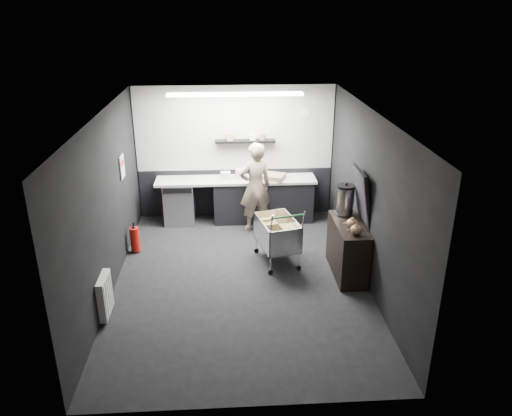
{
  "coord_description": "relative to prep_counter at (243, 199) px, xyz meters",
  "views": [
    {
      "loc": [
        -0.2,
        -7.03,
        4.17
      ],
      "look_at": [
        0.28,
        0.4,
        1.09
      ],
      "focal_mm": 35.0,
      "sensor_mm": 36.0,
      "label": 1
    }
  ],
  "objects": [
    {
      "name": "radiator",
      "position": [
        -2.08,
        -3.32,
        -0.11
      ],
      "size": [
        0.1,
        0.5,
        0.6
      ],
      "primitive_type": "cube",
      "color": "silver",
      "rests_on": "wall_left"
    },
    {
      "name": "wall_left",
      "position": [
        -2.14,
        -2.42,
        0.89
      ],
      "size": [
        0.0,
        5.5,
        5.5
      ],
      "primitive_type": "plane",
      "rotation": [
        1.57,
        0.0,
        1.57
      ],
      "color": "black",
      "rests_on": "floor"
    },
    {
      "name": "wall_right",
      "position": [
        1.86,
        -2.42,
        0.89
      ],
      "size": [
        0.0,
        5.5,
        5.5
      ],
      "primitive_type": "plane",
      "rotation": [
        1.57,
        0.0,
        -1.57
      ],
      "color": "black",
      "rests_on": "floor"
    },
    {
      "name": "white_container",
      "position": [
        -0.34,
        -0.05,
        0.53
      ],
      "size": [
        0.19,
        0.15,
        0.17
      ],
      "primitive_type": "cube",
      "rotation": [
        0.0,
        0.0,
        0.05
      ],
      "color": "silver",
      "rests_on": "prep_counter"
    },
    {
      "name": "sideboard",
      "position": [
        1.63,
        -2.27,
        0.11
      ],
      "size": [
        0.51,
        1.19,
        1.78
      ],
      "color": "black",
      "rests_on": "floor"
    },
    {
      "name": "ceiling",
      "position": [
        -0.14,
        -2.42,
        2.24
      ],
      "size": [
        5.5,
        5.5,
        0.0
      ],
      "primitive_type": "plane",
      "rotation": [
        3.14,
        0.0,
        0.0
      ],
      "color": "white",
      "rests_on": "wall_back"
    },
    {
      "name": "cardboard_box",
      "position": [
        0.58,
        -0.05,
        0.49
      ],
      "size": [
        0.6,
        0.54,
        0.1
      ],
      "primitive_type": "cube",
      "rotation": [
        0.0,
        0.0,
        -0.38
      ],
      "color": "#95774F",
      "rests_on": "prep_counter"
    },
    {
      "name": "wall_front",
      "position": [
        -0.14,
        -5.17,
        0.89
      ],
      "size": [
        5.5,
        0.0,
        5.5
      ],
      "primitive_type": "plane",
      "rotation": [
        -1.57,
        0.0,
        0.0
      ],
      "color": "black",
      "rests_on": "floor"
    },
    {
      "name": "pink_tub",
      "position": [
        -0.04,
        0.0,
        0.54
      ],
      "size": [
        0.2,
        0.2,
        0.2
      ],
      "primitive_type": "cylinder",
      "color": "silver",
      "rests_on": "prep_counter"
    },
    {
      "name": "wall_back",
      "position": [
        -0.14,
        0.33,
        0.89
      ],
      "size": [
        5.5,
        0.0,
        5.5
      ],
      "primitive_type": "plane",
      "rotation": [
        1.57,
        0.0,
        0.0
      ],
      "color": "black",
      "rests_on": "floor"
    },
    {
      "name": "poster",
      "position": [
        -2.12,
        -1.12,
        1.09
      ],
      "size": [
        0.02,
        0.3,
        0.4
      ],
      "primitive_type": "cube",
      "color": "silver",
      "rests_on": "wall_left"
    },
    {
      "name": "dado_panel",
      "position": [
        -0.14,
        0.31,
        0.04
      ],
      "size": [
        3.95,
        0.02,
        1.0
      ],
      "primitive_type": "cube",
      "color": "black",
      "rests_on": "wall_back"
    },
    {
      "name": "wall_clock",
      "position": [
        1.26,
        0.3,
        1.69
      ],
      "size": [
        0.2,
        0.03,
        0.2
      ],
      "primitive_type": "cylinder",
      "rotation": [
        1.57,
        0.0,
        0.0
      ],
      "color": "silver",
      "rests_on": "wall_back"
    },
    {
      "name": "ceiling_strip",
      "position": [
        -0.14,
        -0.57,
        2.21
      ],
      "size": [
        2.4,
        0.2,
        0.04
      ],
      "primitive_type": "cube",
      "color": "white",
      "rests_on": "ceiling"
    },
    {
      "name": "floor",
      "position": [
        -0.14,
        -2.42,
        -0.46
      ],
      "size": [
        5.5,
        5.5,
        0.0
      ],
      "primitive_type": "plane",
      "color": "black",
      "rests_on": "ground"
    },
    {
      "name": "floating_shelf",
      "position": [
        0.06,
        0.2,
        1.16
      ],
      "size": [
        1.2,
        0.22,
        0.04
      ],
      "primitive_type": "cube",
      "color": "black",
      "rests_on": "wall_back"
    },
    {
      "name": "prep_counter",
      "position": [
        0.0,
        0.0,
        0.0
      ],
      "size": [
        3.2,
        0.61,
        0.9
      ],
      "color": "black",
      "rests_on": "floor"
    },
    {
      "name": "person",
      "position": [
        0.23,
        -0.45,
        0.42
      ],
      "size": [
        0.73,
        0.58,
        1.76
      ],
      "primitive_type": "imported",
      "rotation": [
        0.0,
        0.0,
        3.42
      ],
      "color": "#BCAD95",
      "rests_on": "floor"
    },
    {
      "name": "poster_red_band",
      "position": [
        -2.11,
        -1.12,
        1.16
      ],
      "size": [
        0.02,
        0.22,
        0.1
      ],
      "primitive_type": "cube",
      "color": "red",
      "rests_on": "poster"
    },
    {
      "name": "fire_extinguisher",
      "position": [
        -1.99,
        -1.3,
        -0.19
      ],
      "size": [
        0.17,
        0.17,
        0.55
      ],
      "color": "red",
      "rests_on": "floor"
    },
    {
      "name": "shopping_cart",
      "position": [
        0.51,
        -1.82,
        0.05
      ],
      "size": [
        0.78,
        1.09,
        1.06
      ],
      "color": "silver",
      "rests_on": "floor"
    },
    {
      "name": "kitchen_wall_panel",
      "position": [
        -0.14,
        0.31,
        1.39
      ],
      "size": [
        3.95,
        0.02,
        1.7
      ],
      "primitive_type": "cube",
      "color": "#B0B0AC",
      "rests_on": "wall_back"
    }
  ]
}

